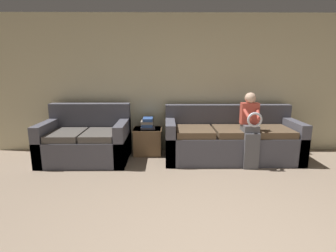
{
  "coord_description": "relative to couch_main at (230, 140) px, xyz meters",
  "views": [
    {
      "loc": [
        -0.55,
        -1.67,
        1.57
      ],
      "look_at": [
        -0.52,
        1.98,
        0.77
      ],
      "focal_mm": 28.0,
      "sensor_mm": 36.0,
      "label": 1
    }
  ],
  "objects": [
    {
      "name": "couch_main",
      "position": [
        0.0,
        0.0,
        0.0
      ],
      "size": [
        2.3,
        0.93,
        0.92
      ],
      "color": "#4C4C56",
      "rests_on": "ground_plane"
    },
    {
      "name": "book_stack",
      "position": [
        -1.48,
        0.26,
        0.25
      ],
      "size": [
        0.25,
        0.29,
        0.2
      ],
      "color": "#4C4C56",
      "rests_on": "side_shelf"
    },
    {
      "name": "wall_back",
      "position": [
        -0.6,
        0.53,
        0.94
      ],
      "size": [
        7.77,
        0.06,
        2.55
      ],
      "color": "beige",
      "rests_on": "ground_plane"
    },
    {
      "name": "side_shelf",
      "position": [
        -1.49,
        0.26,
        -0.09
      ],
      "size": [
        0.52,
        0.45,
        0.49
      ],
      "color": "olive",
      "rests_on": "ground_plane"
    },
    {
      "name": "child_left_seated",
      "position": [
        0.21,
        -0.39,
        0.34
      ],
      "size": [
        0.28,
        0.38,
        1.2
      ],
      "color": "#56565B",
      "rests_on": "ground_plane"
    },
    {
      "name": "couch_side",
      "position": [
        -2.53,
        -0.05,
        -0.01
      ],
      "size": [
        1.44,
        0.96,
        0.95
      ],
      "color": "#4C4C56",
      "rests_on": "ground_plane"
    }
  ]
}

